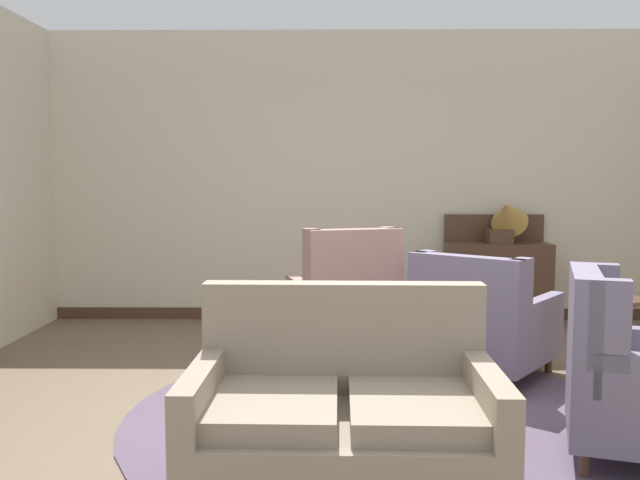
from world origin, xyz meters
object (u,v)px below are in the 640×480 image
Objects in this scene: coffee_table at (410,368)px; sideboard at (497,277)px; porcelain_vase at (414,331)px; armchair_back_corner at (482,324)px; settee at (343,417)px; armchair_foreground_right at (344,308)px; side_table at (606,335)px; gramophone at (506,217)px.

sideboard is (1.23, 2.87, 0.12)m from coffee_table.
armchair_back_corner is (0.65, 1.06, -0.20)m from porcelain_vase.
porcelain_vase is 0.24× the size of settee.
porcelain_vase is (0.02, -0.03, 0.24)m from coffee_table.
armchair_foreground_right is 1.08m from armchair_back_corner.
side_table is (1.45, 0.76, -0.20)m from porcelain_vase.
side_table is (1.89, 1.66, -0.01)m from settee.
settee is 4.15m from sideboard.
coffee_table is 2.30× the size of porcelain_vase.
settee is 2.37× the size of gramophone.
armchair_foreground_right reaches higher than side_table.
gramophone is at bearing 65.65° from porcelain_vase.
sideboard reaches higher than settee.
sideboard is (1.60, 1.50, 0.02)m from armchair_foreground_right.
coffee_table is at bearing 88.50° from armchair_foreground_right.
armchair_foreground_right is (-0.38, 1.40, -0.14)m from porcelain_vase.
porcelain_vase is 1.65m from side_table.
gramophone reaches higher than side_table.
gramophone reaches higher than porcelain_vase.
armchair_back_corner is (0.67, 1.03, 0.04)m from coffee_table.
gramophone is (1.29, 2.77, 0.75)m from coffee_table.
armchair_foreground_right is at bearing 89.50° from settee.
porcelain_vase reaches higher than side_table.
coffee_table is 1.42m from armchair_foreground_right.
porcelain_vase is 0.57× the size of gramophone.
settee is at bearing -114.70° from gramophone.
sideboard is (-0.23, 2.14, 0.09)m from side_table.
coffee_table is 1.03m from settee.
porcelain_vase is 1.46m from armchair_foreground_right.
coffee_table is 1.14× the size of side_table.
gramophone is at bearing -155.81° from armchair_foreground_right.
armchair_foreground_right is at bearing -136.79° from sideboard.
porcelain_vase is at bearing -112.80° from sideboard.
gramophone reaches higher than armchair_foreground_right.
gramophone reaches higher than sideboard.
coffee_table is at bearing 66.79° from settee.
armchair_back_corner is at bearing 58.58° from porcelain_vase.
coffee_table is 1.23m from armchair_back_corner.
armchair_back_corner reaches higher than side_table.
coffee_table is at bearing 95.20° from armchair_back_corner.
sideboard is (1.66, 3.81, 0.08)m from settee.
coffee_table is at bearing -153.59° from side_table.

